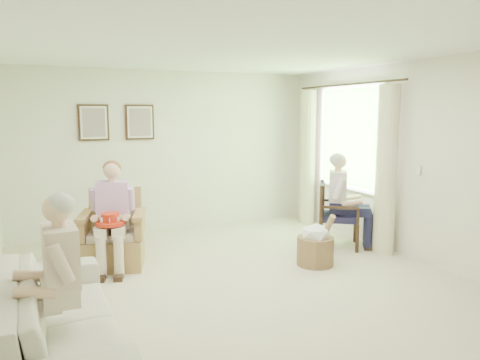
# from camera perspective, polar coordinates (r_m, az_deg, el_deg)

# --- Properties ---
(floor) EXTENTS (5.50, 5.50, 0.00)m
(floor) POSITION_cam_1_polar(r_m,az_deg,el_deg) (5.48, -0.43, -12.40)
(floor) COLOR beige
(floor) RESTS_ON ground
(back_wall) EXTENTS (5.00, 0.04, 2.60)m
(back_wall) POSITION_cam_1_polar(r_m,az_deg,el_deg) (7.74, -8.82, 3.46)
(back_wall) COLOR silver
(back_wall) RESTS_ON ground
(front_wall) EXTENTS (5.00, 0.04, 2.60)m
(front_wall) POSITION_cam_1_polar(r_m,az_deg,el_deg) (2.92, 22.33, -4.83)
(front_wall) COLOR silver
(front_wall) RESTS_ON ground
(right_wall) EXTENTS (0.04, 5.50, 2.60)m
(right_wall) POSITION_cam_1_polar(r_m,az_deg,el_deg) (6.59, 19.82, 2.26)
(right_wall) COLOR silver
(right_wall) RESTS_ON ground
(ceiling) EXTENTS (5.00, 5.50, 0.02)m
(ceiling) POSITION_cam_1_polar(r_m,az_deg,el_deg) (5.17, -0.46, 15.68)
(ceiling) COLOR white
(ceiling) RESTS_ON back_wall
(window) EXTENTS (0.13, 2.50, 1.63)m
(window) POSITION_cam_1_polar(r_m,az_deg,el_deg) (7.45, 13.26, 5.35)
(window) COLOR #2D6B23
(window) RESTS_ON right_wall
(curtain_left) EXTENTS (0.34, 0.34, 2.30)m
(curtain_left) POSITION_cam_1_polar(r_m,az_deg,el_deg) (6.65, 17.39, 1.11)
(curtain_left) COLOR beige
(curtain_left) RESTS_ON ground
(curtain_right) EXTENTS (0.34, 0.34, 2.30)m
(curtain_right) POSITION_cam_1_polar(r_m,az_deg,el_deg) (8.20, 8.22, 2.68)
(curtain_right) COLOR beige
(curtain_right) RESTS_ON ground
(framed_print_left) EXTENTS (0.45, 0.05, 0.55)m
(framed_print_left) POSITION_cam_1_polar(r_m,az_deg,el_deg) (7.45, -17.41, 6.70)
(framed_print_left) COLOR #382114
(framed_print_left) RESTS_ON back_wall
(framed_print_right) EXTENTS (0.45, 0.05, 0.55)m
(framed_print_right) POSITION_cam_1_polar(r_m,az_deg,el_deg) (7.57, -12.12, 6.91)
(framed_print_right) COLOR #382114
(framed_print_right) RESTS_ON back_wall
(wicker_armchair) EXTENTS (0.75, 0.75, 0.96)m
(wicker_armchair) POSITION_cam_1_polar(r_m,az_deg,el_deg) (6.19, -15.20, -7.27)
(wicker_armchair) COLOR tan
(wicker_armchair) RESTS_ON ground
(wood_armchair) EXTENTS (0.59, 0.55, 0.91)m
(wood_armchair) POSITION_cam_1_polar(r_m,az_deg,el_deg) (6.97, 11.58, -3.82)
(wood_armchair) COLOR black
(wood_armchair) RESTS_ON ground
(sofa) EXTENTS (2.26, 0.88, 0.66)m
(sofa) POSITION_cam_1_polar(r_m,az_deg,el_deg) (4.08, -21.28, -15.40)
(sofa) COLOR beige
(sofa) RESTS_ON ground
(person_wicker) EXTENTS (0.40, 0.63, 1.31)m
(person_wicker) POSITION_cam_1_polar(r_m,az_deg,el_deg) (5.96, -15.16, -3.38)
(person_wicker) COLOR beige
(person_wicker) RESTS_ON ground
(person_dark) EXTENTS (0.40, 0.62, 1.33)m
(person_dark) POSITION_cam_1_polar(r_m,az_deg,el_deg) (6.80, 12.40, -1.76)
(person_dark) COLOR #1B1C3C
(person_dark) RESTS_ON ground
(person_sofa) EXTENTS (0.42, 0.62, 1.30)m
(person_sofa) POSITION_cam_1_polar(r_m,az_deg,el_deg) (3.84, -21.52, -10.22)
(person_sofa) COLOR beige
(person_sofa) RESTS_ON ground
(red_hat) EXTENTS (0.34, 0.34, 0.14)m
(red_hat) POSITION_cam_1_polar(r_m,az_deg,el_deg) (5.78, -15.53, -4.77)
(red_hat) COLOR red
(red_hat) RESTS_ON person_wicker
(hatbox) EXTENTS (0.58, 0.58, 0.69)m
(hatbox) POSITION_cam_1_polar(r_m,az_deg,el_deg) (6.08, 9.21, -7.75)
(hatbox) COLOR #A48759
(hatbox) RESTS_ON ground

